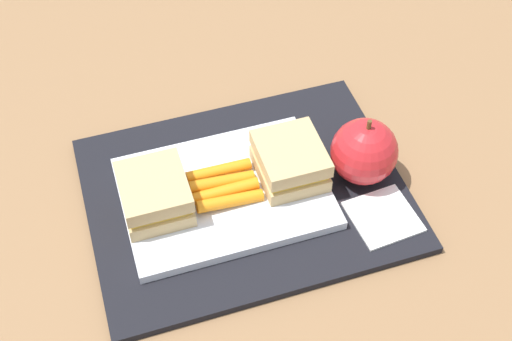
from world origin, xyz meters
TOP-DOWN VIEW (x-y plane):
  - ground_plane at (0.00, 0.00)m, footprint 2.40×2.40m
  - lunchbag_mat at (0.00, 0.00)m, footprint 0.36×0.28m
  - food_tray at (-0.03, 0.00)m, footprint 0.23×0.17m
  - sandwich_half_left at (-0.10, 0.00)m, footprint 0.07×0.08m
  - sandwich_half_right at (0.05, 0.00)m, footprint 0.07×0.08m
  - carrot_sticks_bundle at (-0.03, -0.00)m, footprint 0.08×0.06m
  - apple at (0.14, -0.02)m, footprint 0.08×0.08m
  - paper_napkin at (0.14, -0.08)m, footprint 0.08×0.08m

SIDE VIEW (x-z plane):
  - ground_plane at x=0.00m, z-range 0.00..0.00m
  - lunchbag_mat at x=0.00m, z-range 0.00..0.01m
  - paper_napkin at x=0.14m, z-range 0.01..0.01m
  - food_tray at x=-0.03m, z-range 0.01..0.02m
  - carrot_sticks_bundle at x=-0.03m, z-range 0.02..0.04m
  - sandwich_half_left at x=-0.10m, z-range 0.02..0.07m
  - sandwich_half_right at x=0.05m, z-range 0.02..0.07m
  - apple at x=0.14m, z-range 0.00..0.09m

